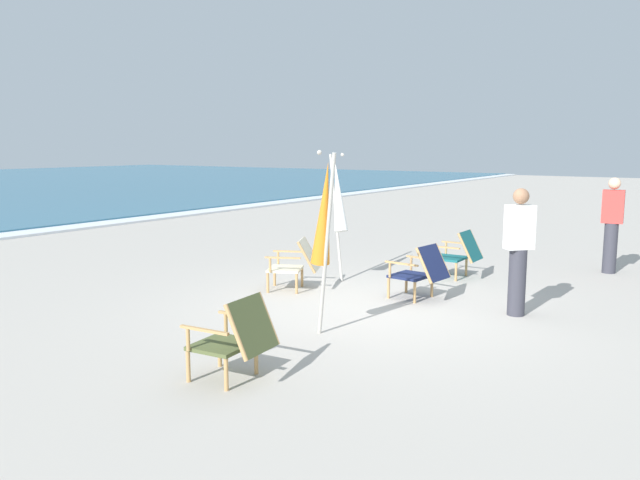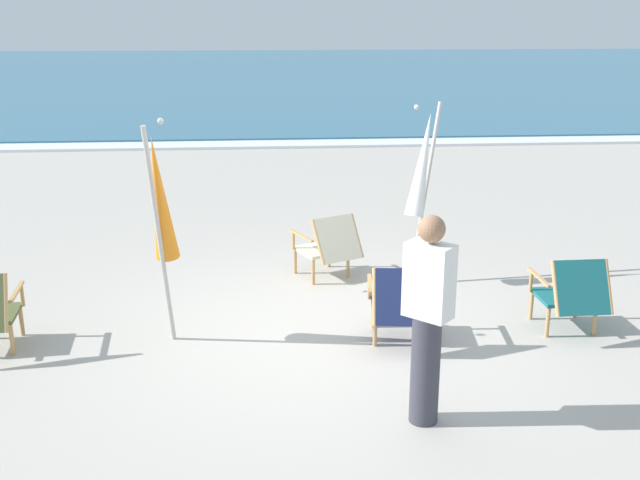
{
  "view_description": "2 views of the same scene",
  "coord_description": "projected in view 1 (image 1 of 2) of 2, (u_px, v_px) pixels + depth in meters",
  "views": [
    {
      "loc": [
        -7.15,
        -3.97,
        2.15
      ],
      "look_at": [
        -0.03,
        0.85,
        0.85
      ],
      "focal_mm": 35.0,
      "sensor_mm": 36.0,
      "label": 1
    },
    {
      "loc": [
        -0.48,
        -6.68,
        3.01
      ],
      "look_at": [
        0.14,
        1.22,
        0.57
      ],
      "focal_mm": 42.0,
      "sensor_mm": 36.0,
      "label": 2
    }
  ],
  "objects": [
    {
      "name": "beach_chair_front_left",
      "position": [
        296.0,
        262.0,
        9.34
      ],
      "size": [
        0.84,
        0.93,
        0.78
      ],
      "color": "beige",
      "rests_on": "ground"
    },
    {
      "name": "beach_chair_mid_center",
      "position": [
        236.0,
        336.0,
        5.7
      ],
      "size": [
        0.64,
        0.77,
        0.8
      ],
      "color": "#515B33",
      "rests_on": "ground"
    },
    {
      "name": "umbrella_furled_orange",
      "position": [
        324.0,
        216.0,
        6.95
      ],
      "size": [
        0.35,
        0.43,
        2.11
      ],
      "color": "#B7B2A8",
      "rests_on": "ground"
    },
    {
      "name": "beach_chair_front_right",
      "position": [
        421.0,
        270.0,
        8.76
      ],
      "size": [
        0.65,
        0.8,
        0.79
      ],
      "color": "#19234C",
      "rests_on": "ground"
    },
    {
      "name": "beach_chair_back_right",
      "position": [
        459.0,
        253.0,
        10.19
      ],
      "size": [
        0.6,
        0.75,
        0.79
      ],
      "color": "#196066",
      "rests_on": "ground"
    },
    {
      "name": "person_near_chairs",
      "position": [
        612.0,
        224.0,
        10.55
      ],
      "size": [
        0.23,
        0.36,
        1.63
      ],
      "color": "#383842",
      "rests_on": "ground"
    },
    {
      "name": "ground_plane",
      "position": [
        373.0,
        308.0,
        8.37
      ],
      "size": [
        80.0,
        80.0,
        0.0
      ],
      "primitive_type": "plane",
      "color": "#B2AAA0"
    },
    {
      "name": "umbrella_furled_white",
      "position": [
        338.0,
        197.0,
        10.01
      ],
      "size": [
        0.53,
        0.62,
        2.05
      ],
      "color": "#B7B2A8",
      "rests_on": "ground"
    },
    {
      "name": "person_by_waterline",
      "position": [
        518.0,
        251.0,
        7.89
      ],
      "size": [
        0.39,
        0.38,
        1.63
      ],
      "color": "#383842",
      "rests_on": "ground"
    }
  ]
}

